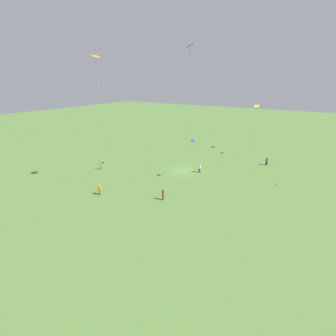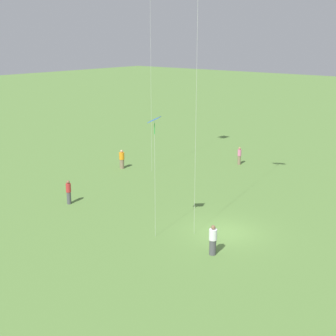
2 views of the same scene
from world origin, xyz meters
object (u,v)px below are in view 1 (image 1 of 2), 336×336
at_px(person_0, 163,194).
at_px(kite_2, 192,143).
at_px(person_1, 267,161).
at_px(person_2, 200,168).
at_px(picnic_bag_0, 277,184).
at_px(kite_1, 190,53).
at_px(picnic_bag_1, 222,153).
at_px(person_4, 100,190).
at_px(kite_0, 96,64).
at_px(kite_3, 256,107).
at_px(person_3, 101,165).

xyz_separation_m(person_0, kite_2, (-8.64, 0.33, 6.01)).
xyz_separation_m(person_1, person_2, (11.29, -10.26, 0.02)).
relative_size(person_1, picnic_bag_0, 5.42).
relative_size(person_1, kite_1, 0.08).
distance_m(person_2, picnic_bag_1, 14.34).
distance_m(person_0, kite_1, 22.29).
relative_size(person_4, kite_0, 0.09).
relative_size(person_1, kite_3, 0.15).
height_order(person_0, person_3, person_0).
distance_m(kite_3, picnic_bag_1, 13.27).
xyz_separation_m(kite_0, kite_1, (-11.19, 8.67, 1.96)).
xyz_separation_m(person_0, person_2, (-12.73, 0.13, -0.03)).
distance_m(kite_1, kite_3, 25.75).
distance_m(person_2, kite_0, 24.72).
distance_m(person_2, kite_2, 7.30).
bearing_deg(kite_0, kite_3, 30.88).
height_order(picnic_bag_0, picnic_bag_1, picnic_bag_1).
bearing_deg(kite_2, picnic_bag_1, 112.28).
height_order(kite_0, picnic_bag_1, kite_0).
bearing_deg(kite_0, person_4, -105.44).
relative_size(person_2, kite_0, 0.09).
bearing_deg(picnic_bag_1, person_4, -16.19).
xyz_separation_m(person_2, kite_2, (4.09, 0.20, 6.04)).
bearing_deg(kite_2, person_0, -71.65).
bearing_deg(kite_3, picnic_bag_1, -84.97).
bearing_deg(person_1, kite_2, 117.18).
xyz_separation_m(person_1, kite_2, (15.38, -10.06, 6.06)).
height_order(person_0, person_2, person_0).
height_order(person_0, kite_3, kite_3).
bearing_deg(kite_0, picnic_bag_0, -1.45).
height_order(person_1, kite_2, kite_2).
height_order(person_0, picnic_bag_1, person_0).
bearing_deg(kite_1, person_4, -11.13).
height_order(person_1, kite_3, kite_3).
xyz_separation_m(person_3, picnic_bag_1, (-23.18, 17.05, -0.73)).
distance_m(person_3, person_4, 11.12).
relative_size(person_1, person_3, 1.02).
xyz_separation_m(person_0, person_4, (3.76, -9.17, -0.03)).
relative_size(person_2, picnic_bag_0, 5.52).
bearing_deg(kite_2, kite_0, -117.04).
xyz_separation_m(kite_2, picnic_bag_1, (-18.40, -0.56, -6.78)).
relative_size(kite_0, picnic_bag_0, 62.29).
relative_size(person_4, kite_3, 0.16).
xyz_separation_m(kite_0, picnic_bag_0, (-15.77, 23.84, -18.56)).
relative_size(person_0, person_1, 1.03).
distance_m(kite_0, picnic_bag_0, 34.08).
bearing_deg(person_0, person_2, -122.23).
bearing_deg(kite_1, person_0, 25.96).
relative_size(picnic_bag_0, picnic_bag_1, 0.72).
xyz_separation_m(person_3, picnic_bag_0, (-10.96, 30.95, -0.73)).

